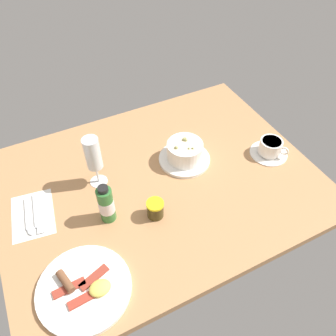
{
  "coord_description": "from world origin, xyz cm",
  "views": [
    {
      "loc": [
        32.11,
        71.94,
        89.82
      ],
      "look_at": [
        -3.78,
        0.27,
        4.87
      ],
      "focal_mm": 36.08,
      "sensor_mm": 36.0,
      "label": 1
    }
  ],
  "objects_px": {
    "cutlery_setting": "(33,216)",
    "sauce_bottle_green": "(106,204)",
    "coffee_cup": "(270,148)",
    "jam_jar": "(155,209)",
    "porridge_bowl": "(185,152)",
    "breakfast_plate": "(85,288)",
    "wine_glass": "(93,156)"
  },
  "relations": [
    {
      "from": "cutlery_setting",
      "to": "coffee_cup",
      "type": "relative_size",
      "value": 1.45
    },
    {
      "from": "coffee_cup",
      "to": "sauce_bottle_green",
      "type": "bearing_deg",
      "value": 0.53
    },
    {
      "from": "cutlery_setting",
      "to": "jam_jar",
      "type": "distance_m",
      "value": 0.4
    },
    {
      "from": "wine_glass",
      "to": "breakfast_plate",
      "type": "bearing_deg",
      "value": 65.92
    },
    {
      "from": "coffee_cup",
      "to": "wine_glass",
      "type": "xyz_separation_m",
      "value": [
        0.62,
        -0.15,
        0.1
      ]
    },
    {
      "from": "porridge_bowl",
      "to": "jam_jar",
      "type": "height_order",
      "value": "porridge_bowl"
    },
    {
      "from": "cutlery_setting",
      "to": "breakfast_plate",
      "type": "relative_size",
      "value": 0.79
    },
    {
      "from": "cutlery_setting",
      "to": "coffee_cup",
      "type": "bearing_deg",
      "value": 172.81
    },
    {
      "from": "cutlery_setting",
      "to": "breakfast_plate",
      "type": "height_order",
      "value": "breakfast_plate"
    },
    {
      "from": "porridge_bowl",
      "to": "breakfast_plate",
      "type": "bearing_deg",
      "value": 33.41
    },
    {
      "from": "cutlery_setting",
      "to": "wine_glass",
      "type": "xyz_separation_m",
      "value": [
        -0.24,
        -0.05,
        0.13
      ]
    },
    {
      "from": "jam_jar",
      "to": "sauce_bottle_green",
      "type": "bearing_deg",
      "value": -22.9
    },
    {
      "from": "cutlery_setting",
      "to": "sauce_bottle_green",
      "type": "bearing_deg",
      "value": 152.26
    },
    {
      "from": "porridge_bowl",
      "to": "cutlery_setting",
      "type": "xyz_separation_m",
      "value": [
        0.56,
        0.0,
        -0.04
      ]
    },
    {
      "from": "coffee_cup",
      "to": "jam_jar",
      "type": "distance_m",
      "value": 0.51
    },
    {
      "from": "coffee_cup",
      "to": "breakfast_plate",
      "type": "distance_m",
      "value": 0.81
    },
    {
      "from": "coffee_cup",
      "to": "wine_glass",
      "type": "relative_size",
      "value": 0.71
    },
    {
      "from": "porridge_bowl",
      "to": "coffee_cup",
      "type": "relative_size",
      "value": 1.35
    },
    {
      "from": "jam_jar",
      "to": "breakfast_plate",
      "type": "xyz_separation_m",
      "value": [
        0.28,
        0.14,
        -0.02
      ]
    },
    {
      "from": "breakfast_plate",
      "to": "cutlery_setting",
      "type": "bearing_deg",
      "value": -75.87
    },
    {
      "from": "coffee_cup",
      "to": "jam_jar",
      "type": "xyz_separation_m",
      "value": [
        0.51,
        0.06,
        0.0
      ]
    },
    {
      "from": "wine_glass",
      "to": "jam_jar",
      "type": "bearing_deg",
      "value": 118.25
    },
    {
      "from": "jam_jar",
      "to": "coffee_cup",
      "type": "bearing_deg",
      "value": -172.78
    },
    {
      "from": "jam_jar",
      "to": "porridge_bowl",
      "type": "bearing_deg",
      "value": -138.7
    },
    {
      "from": "breakfast_plate",
      "to": "wine_glass",
      "type": "bearing_deg",
      "value": -114.08
    },
    {
      "from": "wine_glass",
      "to": "breakfast_plate",
      "type": "height_order",
      "value": "wine_glass"
    },
    {
      "from": "cutlery_setting",
      "to": "jam_jar",
      "type": "bearing_deg",
      "value": 154.09
    },
    {
      "from": "breakfast_plate",
      "to": "sauce_bottle_green",
      "type": "bearing_deg",
      "value": -125.35
    },
    {
      "from": "breakfast_plate",
      "to": "coffee_cup",
      "type": "bearing_deg",
      "value": -165.49
    },
    {
      "from": "jam_jar",
      "to": "sauce_bottle_green",
      "type": "distance_m",
      "value": 0.15
    },
    {
      "from": "porridge_bowl",
      "to": "wine_glass",
      "type": "xyz_separation_m",
      "value": [
        0.32,
        -0.04,
        0.09
      ]
    },
    {
      "from": "coffee_cup",
      "to": "cutlery_setting",
      "type": "bearing_deg",
      "value": -7.19
    }
  ]
}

